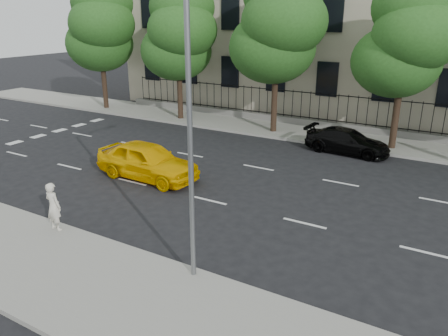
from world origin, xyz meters
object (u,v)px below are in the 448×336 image
(black_sedan, at_px, (347,141))
(woman_near, at_px, (53,206))
(street_light, at_px, (201,93))
(yellow_taxi, at_px, (147,161))

(black_sedan, relative_size, woman_near, 2.64)
(street_light, relative_size, woman_near, 4.80)
(street_light, distance_m, woman_near, 6.93)
(yellow_taxi, relative_size, woman_near, 2.91)
(black_sedan, bearing_deg, street_light, -178.25)
(yellow_taxi, bearing_deg, woman_near, -171.47)
(street_light, height_order, yellow_taxi, street_light)
(yellow_taxi, xyz_separation_m, black_sedan, (6.69, 8.26, -0.19))
(street_light, height_order, black_sedan, street_light)
(yellow_taxi, distance_m, woman_near, 5.68)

